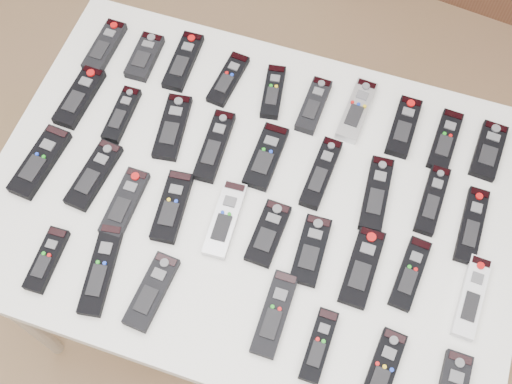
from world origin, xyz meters
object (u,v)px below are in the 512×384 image
(remote_31, at_px, (152,291))
(remote_32, at_px, (275,314))
(remote_20, at_px, (94,175))
(remote_29, at_px, (47,260))
(remote_11, at_px, (122,115))
(remote_13, at_px, (215,146))
(remote_24, at_px, (268,233))
(remote_3, at_px, (228,79))
(remote_2, at_px, (183,61))
(remote_30, at_px, (101,269))
(remote_14, at_px, (266,157))
(remote_17, at_px, (432,200))
(table, at_px, (256,206))
(remote_27, at_px, (410,273))
(remote_5, at_px, (314,105))
(remote_21, at_px, (125,203))
(remote_19, at_px, (40,162))
(remote_6, at_px, (357,111))
(remote_0, at_px, (105,47))
(remote_15, at_px, (321,173))
(remote_1, at_px, (145,57))
(remote_33, at_px, (319,345))
(remote_9, at_px, (489,151))
(remote_7, at_px, (404,127))
(remote_16, at_px, (376,194))
(remote_26, at_px, (362,267))
(remote_28, at_px, (472,297))
(remote_12, at_px, (172,127))
(remote_18, at_px, (472,225))
(remote_25, at_px, (311,250))
(remote_22, at_px, (172,207))
(remote_34, at_px, (382,372))
(remote_10, at_px, (80,97))

(remote_31, height_order, remote_32, remote_31)
(remote_20, bearing_deg, remote_31, -37.26)
(remote_29, bearing_deg, remote_11, 87.77)
(remote_13, distance_m, remote_24, 0.26)
(remote_3, relative_size, remote_20, 0.88)
(remote_2, relative_size, remote_30, 0.85)
(remote_14, height_order, remote_17, same)
(table, distance_m, remote_3, 0.34)
(remote_2, bearing_deg, remote_27, -30.96)
(remote_5, xyz_separation_m, remote_21, (-0.34, -0.40, -0.00))
(remote_19, relative_size, remote_29, 1.27)
(remote_2, height_order, remote_6, remote_6)
(remote_0, bearing_deg, remote_15, -14.44)
(remote_1, height_order, remote_2, remote_1)
(remote_33, bearing_deg, remote_0, 143.55)
(remote_1, relative_size, remote_29, 0.94)
(remote_9, bearing_deg, remote_33, -110.16)
(remote_1, relative_size, remote_21, 0.81)
(remote_7, xyz_separation_m, remote_16, (-0.02, -0.20, 0.00))
(remote_16, distance_m, remote_26, 0.18)
(remote_26, relative_size, remote_28, 0.98)
(remote_1, height_order, remote_15, same)
(remote_24, relative_size, remote_27, 0.92)
(remote_17, xyz_separation_m, remote_29, (-0.78, -0.42, 0.00))
(remote_6, distance_m, remote_24, 0.40)
(remote_13, relative_size, remote_28, 1.02)
(table, height_order, remote_12, remote_12)
(remote_11, xyz_separation_m, remote_20, (0.01, -0.18, 0.00))
(remote_2, bearing_deg, remote_0, -175.77)
(remote_13, distance_m, remote_32, 0.44)
(remote_18, bearing_deg, remote_31, -148.14)
(remote_21, xyz_separation_m, remote_25, (0.44, 0.02, 0.00))
(table, relative_size, remote_1, 8.88)
(remote_28, relative_size, remote_33, 1.22)
(remote_6, relative_size, remote_26, 0.97)
(remote_20, distance_m, remote_22, 0.21)
(remote_16, xyz_separation_m, remote_31, (-0.41, -0.38, 0.00))
(remote_17, bearing_deg, remote_26, -116.09)
(remote_17, distance_m, remote_19, 0.93)
(remote_18, xyz_separation_m, remote_31, (-0.63, -0.38, 0.00))
(remote_1, xyz_separation_m, remote_34, (0.78, -0.59, -0.00))
(remote_20, bearing_deg, remote_6, 39.81)
(remote_28, bearing_deg, remote_22, -176.71)
(remote_28, bearing_deg, remote_0, 163.17)
(remote_10, height_order, remote_34, remote_10)
(remote_27, height_order, remote_28, same)
(remote_20, bearing_deg, remote_34, -11.57)
(remote_24, bearing_deg, remote_16, 42.00)
(remote_6, relative_size, remote_18, 0.95)
(remote_31, bearing_deg, remote_30, 178.82)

